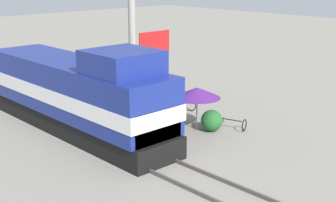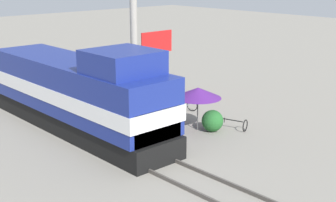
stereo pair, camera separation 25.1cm
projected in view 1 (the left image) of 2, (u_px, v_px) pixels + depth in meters
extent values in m
plane|color=gray|center=(108.00, 143.00, 21.37)|extent=(120.00, 120.00, 0.00)
cube|color=#4C4742|center=(95.00, 146.00, 20.87)|extent=(0.08, 32.27, 0.15)
cube|color=#4C4742|center=(121.00, 138.00, 21.82)|extent=(0.08, 32.27, 0.15)
cube|color=black|center=(77.00, 120.00, 23.03)|extent=(2.67, 12.54, 0.98)
cube|color=navy|center=(75.00, 86.00, 22.56)|extent=(2.90, 12.04, 2.47)
cube|color=white|center=(75.00, 91.00, 22.62)|extent=(2.94, 12.16, 0.70)
cube|color=white|center=(145.00, 122.00, 19.11)|extent=(2.47, 1.76, 1.36)
cube|color=navy|center=(122.00, 62.00, 19.45)|extent=(2.73, 2.76, 1.00)
cylinder|color=#9E998E|center=(132.00, 18.00, 25.79)|extent=(0.40, 0.40, 10.14)
cylinder|color=#4C4C4C|center=(197.00, 110.00, 22.89)|extent=(0.05, 0.05, 2.04)
cone|color=#4C1E72|center=(197.00, 93.00, 22.65)|extent=(2.29, 2.29, 0.52)
cube|color=#595959|center=(155.00, 72.00, 30.17)|extent=(0.12, 0.12, 2.51)
cube|color=red|center=(155.00, 42.00, 29.64)|extent=(2.50, 0.08, 1.38)
sphere|color=#236028|center=(212.00, 121.00, 22.86)|extent=(1.07, 1.07, 1.07)
cube|color=#2D3347|center=(174.00, 115.00, 24.18)|extent=(0.30, 0.20, 0.80)
cylinder|color=#337F3F|center=(174.00, 102.00, 23.99)|extent=(0.34, 0.34, 0.64)
sphere|color=tan|center=(174.00, 93.00, 23.87)|extent=(0.23, 0.23, 0.23)
torus|color=black|center=(191.00, 105.00, 26.14)|extent=(0.27, 0.63, 0.65)
torus|color=black|center=(178.00, 113.00, 24.72)|extent=(0.27, 0.63, 0.65)
cube|color=slate|center=(185.00, 106.00, 25.38)|extent=(1.33, 0.52, 0.04)
cylinder|color=slate|center=(187.00, 106.00, 25.65)|extent=(0.04, 0.04, 0.27)
torus|color=black|center=(214.00, 120.00, 23.68)|extent=(0.59, 0.23, 0.60)
torus|color=black|center=(244.00, 125.00, 22.90)|extent=(0.59, 0.23, 0.60)
cube|color=black|center=(229.00, 119.00, 23.25)|extent=(0.45, 1.34, 0.04)
cylinder|color=black|center=(223.00, 120.00, 23.40)|extent=(0.04, 0.04, 0.25)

